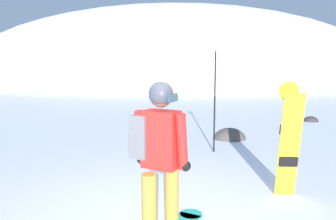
% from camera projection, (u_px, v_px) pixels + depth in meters
% --- Properties ---
extents(ridge_peak_main, '(42.62, 38.36, 14.93)m').
position_uv_depth(ridge_peak_main, '(174.00, 78.00, 37.72)').
color(ridge_peak_main, white).
rests_on(ridge_peak_main, ground).
extents(ridge_peak_far, '(21.58, 19.43, 9.10)m').
position_uv_depth(ridge_peak_far, '(306.00, 74.00, 49.10)').
color(ridge_peak_far, white).
rests_on(ridge_peak_far, ground).
extents(snowboarder_main, '(0.95, 1.69, 1.71)m').
position_uv_depth(snowboarder_main, '(158.00, 160.00, 3.47)').
color(snowboarder_main, '#23B7A3').
rests_on(snowboarder_main, ground).
extents(spare_snowboard, '(0.28, 0.32, 1.64)m').
position_uv_depth(spare_snowboard, '(289.00, 140.00, 4.72)').
color(spare_snowboard, yellow).
rests_on(spare_snowboard, ground).
extents(piste_marker_near, '(0.20, 0.20, 2.15)m').
position_uv_depth(piste_marker_near, '(215.00, 94.00, 7.11)').
color(piste_marker_near, black).
rests_on(piste_marker_near, ground).
extents(rock_dark, '(0.78, 0.67, 0.55)m').
position_uv_depth(rock_dark, '(230.00, 139.00, 8.47)').
color(rock_dark, '#4C4742').
rests_on(rock_dark, ground).
extents(rock_mid, '(0.58, 0.49, 0.40)m').
position_uv_depth(rock_mid, '(165.00, 146.00, 7.78)').
color(rock_mid, '#383333').
rests_on(rock_mid, ground).
extents(rock_small, '(0.47, 0.40, 0.33)m').
position_uv_depth(rock_small, '(311.00, 121.00, 10.94)').
color(rock_small, '#383333').
rests_on(rock_small, ground).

